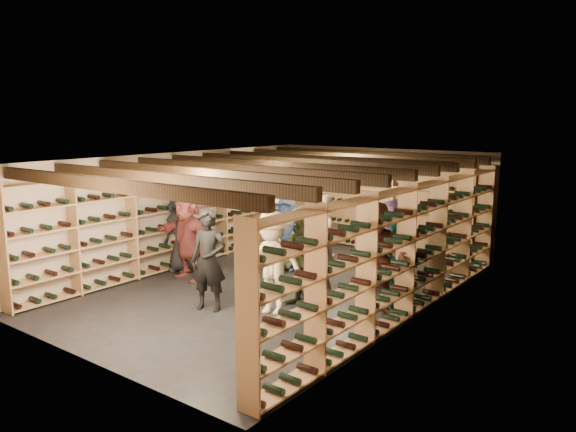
# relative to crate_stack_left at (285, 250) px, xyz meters

# --- Properties ---
(ground) EXTENTS (8.00, 8.00, 0.00)m
(ground) POSITION_rel_crate_stack_left_xyz_m (0.81, -1.30, -0.34)
(ground) COLOR black
(ground) RESTS_ON ground
(walls) EXTENTS (5.52, 8.02, 2.40)m
(walls) POSITION_rel_crate_stack_left_xyz_m (0.81, -1.30, 0.86)
(walls) COLOR #BCA892
(walls) RESTS_ON ground
(ceiling) EXTENTS (5.50, 8.00, 0.01)m
(ceiling) POSITION_rel_crate_stack_left_xyz_m (0.81, -1.30, 2.06)
(ceiling) COLOR beige
(ceiling) RESTS_ON walls
(ceiling_joists) EXTENTS (5.40, 7.12, 0.18)m
(ceiling_joists) POSITION_rel_crate_stack_left_xyz_m (0.81, -1.30, 1.92)
(ceiling_joists) COLOR black
(ceiling_joists) RESTS_ON ground
(wine_rack_left) EXTENTS (0.32, 7.50, 2.15)m
(wine_rack_left) POSITION_rel_crate_stack_left_xyz_m (-1.76, -1.30, 0.74)
(wine_rack_left) COLOR #A3794F
(wine_rack_left) RESTS_ON ground
(wine_rack_right) EXTENTS (0.32, 7.50, 2.15)m
(wine_rack_right) POSITION_rel_crate_stack_left_xyz_m (3.38, -1.30, 0.74)
(wine_rack_right) COLOR #A3794F
(wine_rack_right) RESTS_ON ground
(wine_rack_back) EXTENTS (4.70, 0.30, 2.15)m
(wine_rack_back) POSITION_rel_crate_stack_left_xyz_m (0.81, 2.53, 0.73)
(wine_rack_back) COLOR #A3794F
(wine_rack_back) RESTS_ON ground
(crate_stack_left) EXTENTS (0.59, 0.49, 0.68)m
(crate_stack_left) POSITION_rel_crate_stack_left_xyz_m (0.00, 0.00, 0.00)
(crate_stack_left) COLOR tan
(crate_stack_left) RESTS_ON ground
(crate_stack_right) EXTENTS (0.57, 0.45, 0.34)m
(crate_stack_right) POSITION_rel_crate_stack_left_xyz_m (0.85, 0.10, -0.17)
(crate_stack_right) COLOR tan
(crate_stack_right) RESTS_ON ground
(crate_loose) EXTENTS (0.59, 0.51, 0.17)m
(crate_loose) POSITION_rel_crate_stack_left_xyz_m (2.10, 0.00, -0.25)
(crate_loose) COLOR tan
(crate_loose) RESTS_ON ground
(person_0) EXTENTS (0.86, 0.57, 1.74)m
(person_0) POSITION_rel_crate_stack_left_xyz_m (-1.37, -1.63, 0.53)
(person_0) COLOR black
(person_0) RESTS_ON ground
(person_1) EXTENTS (0.71, 0.59, 1.67)m
(person_1) POSITION_rel_crate_stack_left_xyz_m (0.69, -2.93, 0.50)
(person_1) COLOR black
(person_1) RESTS_ON ground
(person_2) EXTENTS (0.87, 0.70, 1.72)m
(person_2) POSITION_rel_crate_stack_left_xyz_m (1.91, -1.96, 0.52)
(person_2) COLOR #495432
(person_2) RESTS_ON ground
(person_3) EXTENTS (1.22, 0.92, 1.67)m
(person_3) POSITION_rel_crate_stack_left_xyz_m (1.61, -2.42, 0.49)
(person_3) COLOR beige
(person_3) RESTS_ON ground
(person_4) EXTENTS (0.99, 0.57, 1.59)m
(person_4) POSITION_rel_crate_stack_left_xyz_m (2.99, -0.90, 0.45)
(person_4) COLOR #127B79
(person_4) RESTS_ON ground
(person_5) EXTENTS (1.64, 0.70, 1.71)m
(person_5) POSITION_rel_crate_stack_left_xyz_m (-0.90, -1.92, 0.52)
(person_5) COLOR brown
(person_5) RESTS_ON ground
(person_6) EXTENTS (0.87, 0.71, 1.53)m
(person_6) POSITION_rel_crate_stack_left_xyz_m (0.23, -0.23, 0.42)
(person_6) COLOR #1F2E4B
(person_6) RESTS_ON ground
(person_7) EXTENTS (0.75, 0.63, 1.73)m
(person_7) POSITION_rel_crate_stack_left_xyz_m (1.51, -0.82, 0.53)
(person_7) COLOR gray
(person_7) RESTS_ON ground
(person_8) EXTENTS (1.02, 0.88, 1.81)m
(person_8) POSITION_rel_crate_stack_left_xyz_m (2.99, -1.45, 0.57)
(person_8) COLOR #44201B
(person_8) RESTS_ON ground
(person_9) EXTENTS (1.15, 0.88, 1.57)m
(person_9) POSITION_rel_crate_stack_left_xyz_m (-0.31, -0.13, 0.44)
(person_9) COLOR #A9A599
(person_9) RESTS_ON ground
(person_10) EXTENTS (0.93, 0.40, 1.56)m
(person_10) POSITION_rel_crate_stack_left_xyz_m (0.73, 0.00, 0.44)
(person_10) COLOR #1F4422
(person_10) RESTS_ON ground
(person_11) EXTENTS (1.61, 1.09, 1.67)m
(person_11) POSITION_rel_crate_stack_left_xyz_m (2.49, 0.00, 0.49)
(person_11) COLOR #856099
(person_11) RESTS_ON ground
(person_12) EXTENTS (0.89, 0.67, 1.65)m
(person_12) POSITION_rel_crate_stack_left_xyz_m (1.75, -1.44, 0.48)
(person_12) COLOR #38383D
(person_12) RESTS_ON ground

